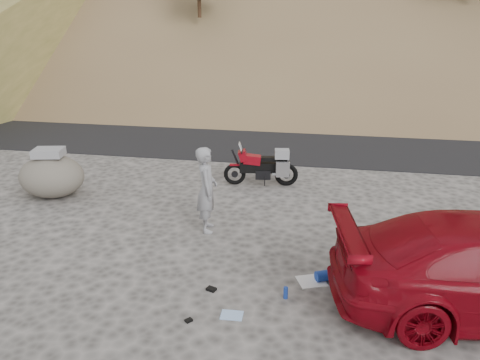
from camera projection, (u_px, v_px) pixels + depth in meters
name	position (u px, v px, depth m)	size (l,w,h in m)	color
ground	(216.00, 247.00, 9.32)	(140.00, 140.00, 0.00)	#464441
road	(271.00, 136.00, 17.65)	(120.00, 7.00, 0.05)	black
motorcycle	(264.00, 167.00, 12.50)	(2.00, 0.74, 1.19)	black
man	(208.00, 229.00, 10.06)	(0.67, 0.44, 1.83)	gray
boulder	(52.00, 176.00, 11.72)	(1.63, 1.39, 1.23)	#5C584F
gear_white_cloth	(312.00, 281.00, 8.10)	(0.46, 0.41, 0.02)	white
gear_blue_mat	(329.00, 275.00, 8.12)	(0.19, 0.19, 0.48)	navy
gear_bottle	(286.00, 293.00, 7.60)	(0.07, 0.07, 0.20)	navy
gear_funnel	(407.00, 300.00, 7.41)	(0.15, 0.15, 0.20)	red
gear_glove_a	(211.00, 289.00, 7.84)	(0.16, 0.11, 0.04)	black
gear_glove_b	(189.00, 320.00, 7.05)	(0.11, 0.08, 0.04)	black
gear_blue_cloth	(232.00, 315.00, 7.19)	(0.34, 0.25, 0.01)	#9BBFEF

